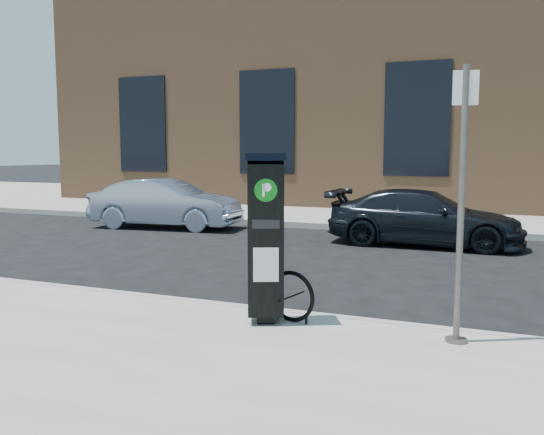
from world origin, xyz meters
The scene contains 10 objects.
ground centered at (0.00, 0.00, 0.00)m, with size 120.00×120.00×0.00m, color black.
sidewalk_far centered at (0.00, 14.00, 0.07)m, with size 60.00×12.00×0.15m, color gray.
curb_near centered at (0.00, -0.02, 0.07)m, with size 60.00×0.12×0.16m, color #9E9B93.
curb_far centered at (0.00, 8.02, 0.07)m, with size 60.00×0.12×0.16m, color #9E9B93.
building centered at (0.00, 17.00, 4.15)m, with size 28.00×10.05×8.25m.
parking_kiosk centered at (0.18, -0.54, 1.11)m, with size 0.54×0.51×1.86m.
sign_pole centered at (2.19, -0.43, 1.49)m, with size 0.24×0.22×2.70m.
bike_rack centered at (0.44, -0.40, 0.43)m, with size 0.57×0.17×0.58m.
car_silver centered at (-5.70, 6.70, 0.65)m, with size 1.37×3.93×1.30m, color #8996AE.
car_dark centered at (1.00, 6.42, 0.60)m, with size 1.68×4.12×1.20m, color black.
Camera 1 is at (2.57, -6.26, 2.04)m, focal length 38.00 mm.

